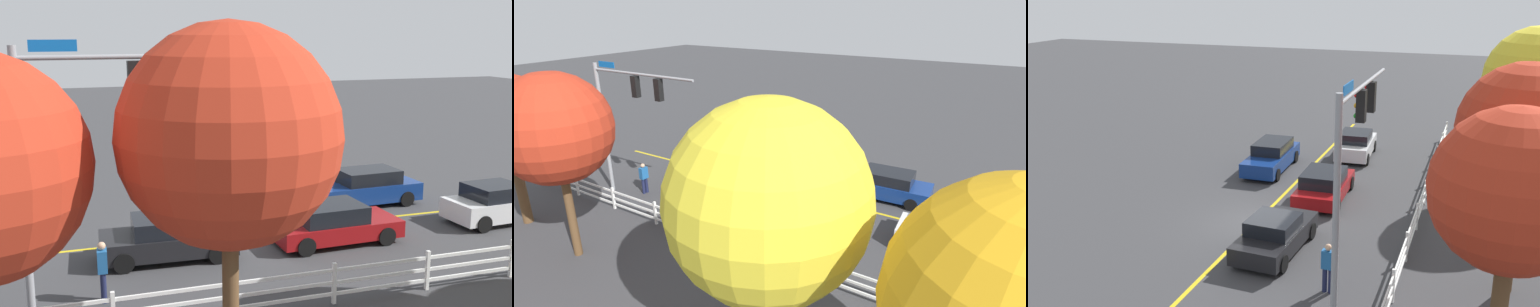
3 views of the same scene
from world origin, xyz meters
The scene contains 12 objects.
ground_plane centered at (0.00, 0.00, 0.00)m, with size 120.00×120.00×0.00m, color #38383A.
lane_center_stripe centered at (-4.00, 0.00, 0.00)m, with size 28.00×0.16×0.01m, color gold.
signal_assembly centered at (4.34, 4.93, 4.89)m, with size 6.42×0.38×7.00m.
car_0 centered at (-10.50, 1.82, 0.73)m, with size 4.08×2.05×1.50m.
car_1 centered at (2.11, 1.66, 0.67)m, with size 4.36×2.11×1.41m.
car_2 centered at (-6.82, -1.87, 0.73)m, with size 4.86×2.03×1.51m.
car_3 centered at (-3.62, 1.91, 0.68)m, with size 4.48×2.17×1.38m.
pedestrian centered at (4.30, 4.27, 0.93)m, with size 0.28×0.41×1.69m.
white_rail_fence centered at (-3.00, 6.34, 0.60)m, with size 26.10×0.10×1.15m.
tree_0 centered at (6.62, 9.30, 4.92)m, with size 4.02×4.02×6.96m.
tree_2 centered at (2.27, 9.71, 5.32)m, with size 4.16×4.16×7.42m.
tree_3 centered at (-7.37, 10.59, 5.35)m, with size 4.81×4.81×7.78m.
Camera 3 is at (20.29, 8.49, 9.68)m, focal length 40.43 mm.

